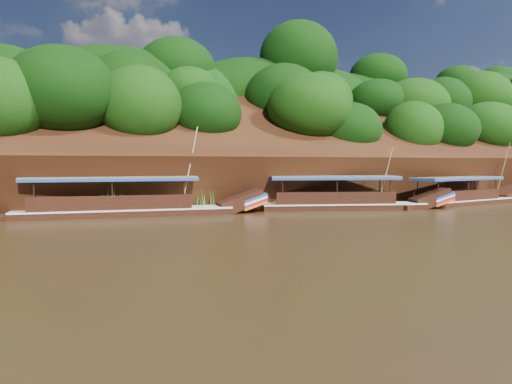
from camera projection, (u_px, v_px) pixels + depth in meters
ground at (373, 222)px, 27.78m from camera, size 160.00×160.00×0.00m
riverbank at (233, 178)px, 48.61m from camera, size 120.00×30.06×19.40m
boat_0 at (468, 198)px, 39.99m from camera, size 13.77×4.60×5.40m
boat_1 at (353, 202)px, 35.60m from camera, size 13.88×5.60×4.86m
boat_2 at (139, 207)px, 31.35m from camera, size 15.82×3.54×6.15m
reeds at (254, 197)px, 35.26m from camera, size 48.80×2.20×2.29m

